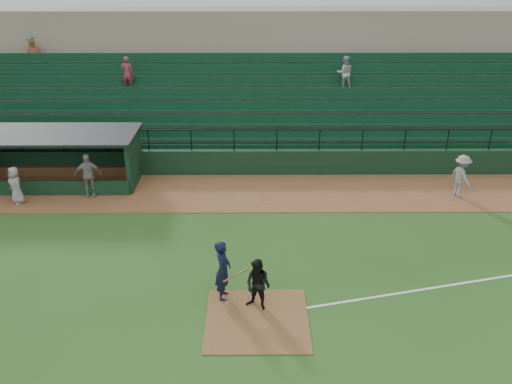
{
  "coord_description": "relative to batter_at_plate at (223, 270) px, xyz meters",
  "views": [
    {
      "loc": [
        -0.1,
        -13.97,
        10.02
      ],
      "look_at": [
        0.0,
        5.0,
        1.4
      ],
      "focal_mm": 38.29,
      "sensor_mm": 36.0,
      "label": 1
    }
  ],
  "objects": [
    {
      "name": "ground",
      "position": [
        1.03,
        -0.14,
        -0.99
      ],
      "size": [
        90.0,
        90.0,
        0.0
      ],
      "primitive_type": "plane",
      "color": "#27511A",
      "rests_on": "ground"
    },
    {
      "name": "dugout_player_b",
      "position": [
        -9.03,
        6.83,
        -0.15
      ],
      "size": [
        0.93,
        0.93,
        1.62
      ],
      "primitive_type": "imported",
      "rotation": [
        0.0,
        0.0,
        -0.79
      ],
      "color": "gray",
      "rests_on": "warning_track"
    },
    {
      "name": "batter_at_plate",
      "position": [
        0.0,
        0.0,
        0.0
      ],
      "size": [
        1.06,
        0.76,
        1.98
      ],
      "color": "black",
      "rests_on": "ground"
    },
    {
      "name": "umpire",
      "position": [
        1.06,
        -0.55,
        -0.16
      ],
      "size": [
        1.01,
        0.94,
        1.66
      ],
      "primitive_type": "imported",
      "rotation": [
        0.0,
        0.0,
        -0.5
      ],
      "color": "black",
      "rests_on": "ground"
    },
    {
      "name": "stadium_structure",
      "position": [
        1.03,
        16.32,
        1.31
      ],
      "size": [
        38.0,
        13.08,
        6.4
      ],
      "color": "black",
      "rests_on": "ground"
    },
    {
      "name": "home_plate_dirt",
      "position": [
        1.03,
        -1.14,
        -0.98
      ],
      "size": [
        3.0,
        3.0,
        0.03
      ],
      "primitive_type": "cube",
      "color": "brown",
      "rests_on": "ground"
    },
    {
      "name": "runner",
      "position": [
        9.86,
        7.42,
        -0.02
      ],
      "size": [
        0.99,
        1.35,
        1.88
      ],
      "primitive_type": "imported",
      "rotation": [
        0.0,
        0.0,
        1.84
      ],
      "color": "gray",
      "rests_on": "warning_track"
    },
    {
      "name": "foul_line",
      "position": [
        9.03,
        1.06,
        -0.99
      ],
      "size": [
        17.49,
        4.44,
        0.01
      ],
      "primitive_type": "cube",
      "rotation": [
        0.0,
        0.0,
        0.24
      ],
      "color": "white",
      "rests_on": "ground"
    },
    {
      "name": "dugout_player_a",
      "position": [
        -6.18,
        7.51,
        0.01
      ],
      "size": [
        1.22,
        0.72,
        1.95
      ],
      "primitive_type": "imported",
      "rotation": [
        0.0,
        0.0,
        0.23
      ],
      "color": "gray",
      "rests_on": "warning_track"
    },
    {
      "name": "dugout",
      "position": [
        -8.72,
        9.42,
        0.34
      ],
      "size": [
        8.9,
        3.2,
        2.42
      ],
      "color": "black",
      "rests_on": "ground"
    },
    {
      "name": "warning_track",
      "position": [
        1.03,
        7.86,
        -0.98
      ],
      "size": [
        40.0,
        4.0,
        0.03
      ],
      "primitive_type": "cube",
      "color": "brown",
      "rests_on": "ground"
    }
  ]
}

